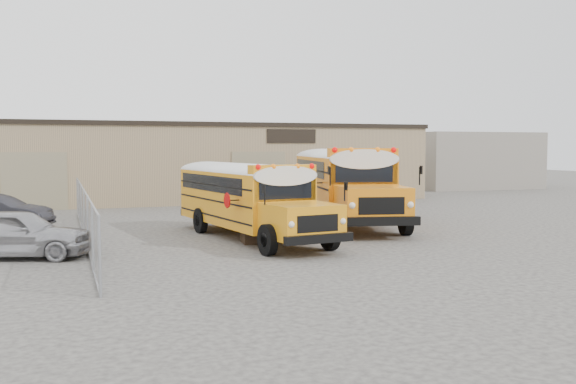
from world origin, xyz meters
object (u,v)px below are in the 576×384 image
object	(u,v)px
school_bus_left	(194,186)
car_silver	(16,233)
tarp_bundle	(258,219)
school_bus_right	(316,173)

from	to	relation	value
school_bus_left	car_silver	bearing A→B (deg)	-132.20
tarp_bundle	school_bus_left	bearing A→B (deg)	96.36
school_bus_left	school_bus_right	bearing A→B (deg)	30.15
school_bus_left	school_bus_right	world-z (taller)	school_bus_right
tarp_bundle	car_silver	bearing A→B (deg)	-176.16
school_bus_left	car_silver	size ratio (longest dim) A/B	2.21
school_bus_left	tarp_bundle	world-z (taller)	school_bus_left
school_bus_left	school_bus_right	xyz separation A→B (m)	(7.54, 4.38, 0.31)
school_bus_right	tarp_bundle	bearing A→B (deg)	-120.80
school_bus_left	tarp_bundle	xyz separation A→B (m)	(0.78, -6.97, -0.76)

